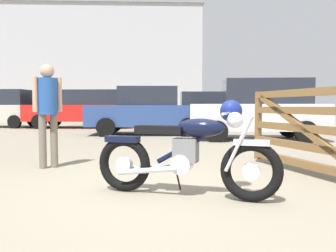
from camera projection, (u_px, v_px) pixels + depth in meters
name	position (u px, v px, depth m)	size (l,w,h in m)	color
ground_plane	(168.00, 190.00, 4.01)	(80.00, 80.00, 0.00)	gray
vintage_motorcycle	(189.00, 152.00, 3.70)	(1.98, 0.89, 1.07)	black
timber_gate	(319.00, 127.00, 4.61)	(0.78, 2.49, 1.60)	brown
bystander	(48.00, 105.00, 5.38)	(0.40, 0.30, 1.66)	#706656
white_estate_far	(81.00, 108.00, 15.65)	(4.86, 2.35, 1.74)	black
silver_sedan_mid	(259.00, 109.00, 10.06)	(4.07, 2.19, 1.78)	black
dark_sedan_left	(202.00, 110.00, 16.07)	(4.27, 2.05, 1.67)	black
red_hatchback_near	(148.00, 111.00, 11.90)	(4.26, 2.04, 1.67)	black
blue_hatchback_right	(130.00, 107.00, 19.35)	(4.71, 1.99, 1.74)	black
pale_sedan_back	(2.00, 108.00, 16.17)	(4.13, 2.33, 1.78)	black
industrial_building	(108.00, 65.00, 35.56)	(18.97, 11.90, 20.26)	#B2B2B7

